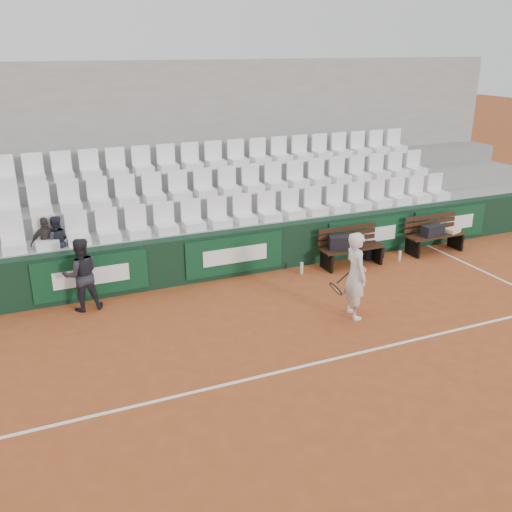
{
  "coord_description": "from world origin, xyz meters",
  "views": [
    {
      "loc": [
        -4.32,
        -6.85,
        4.76
      ],
      "look_at": [
        -0.32,
        2.4,
        1.0
      ],
      "focal_mm": 40.0,
      "sensor_mm": 36.0,
      "label": 1
    }
  ],
  "objects_px": {
    "ball_kid": "(81,275)",
    "spectator_c": "(54,220)",
    "bench_right": "(434,243)",
    "bench_left": "(352,256)",
    "spectator_b": "(44,221)",
    "sports_bag_right": "(433,230)",
    "water_bottle_far": "(400,256)",
    "water_bottle_near": "(302,268)",
    "sports_bag_left": "(344,242)",
    "sports_bag_ground": "(372,252)",
    "tennis_player": "(355,275)"
  },
  "relations": [
    {
      "from": "sports_bag_left",
      "to": "spectator_c",
      "type": "relative_size",
      "value": 0.65
    },
    {
      "from": "water_bottle_far",
      "to": "spectator_c",
      "type": "relative_size",
      "value": 0.22
    },
    {
      "from": "bench_left",
      "to": "spectator_b",
      "type": "relative_size",
      "value": 1.42
    },
    {
      "from": "bench_left",
      "to": "water_bottle_far",
      "type": "xyz_separation_m",
      "value": [
        1.21,
        -0.17,
        -0.11
      ]
    },
    {
      "from": "water_bottle_near",
      "to": "spectator_c",
      "type": "xyz_separation_m",
      "value": [
        -4.93,
        1.07,
        1.4
      ]
    },
    {
      "from": "spectator_c",
      "to": "bench_right",
      "type": "bearing_deg",
      "value": 175.09
    },
    {
      "from": "sports_bag_ground",
      "to": "water_bottle_far",
      "type": "height_order",
      "value": "sports_bag_ground"
    },
    {
      "from": "water_bottle_far",
      "to": "tennis_player",
      "type": "height_order",
      "value": "tennis_player"
    },
    {
      "from": "water_bottle_near",
      "to": "water_bottle_far",
      "type": "bearing_deg",
      "value": -4.1
    },
    {
      "from": "bench_right",
      "to": "spectator_c",
      "type": "distance_m",
      "value": 8.72
    },
    {
      "from": "sports_bag_left",
      "to": "ball_kid",
      "type": "xyz_separation_m",
      "value": [
        -5.68,
        0.09,
        0.11
      ]
    },
    {
      "from": "water_bottle_near",
      "to": "spectator_c",
      "type": "distance_m",
      "value": 5.24
    },
    {
      "from": "sports_bag_right",
      "to": "bench_left",
      "type": "bearing_deg",
      "value": 178.88
    },
    {
      "from": "ball_kid",
      "to": "spectator_c",
      "type": "xyz_separation_m",
      "value": [
        -0.31,
        1.0,
        0.82
      ]
    },
    {
      "from": "bench_left",
      "to": "water_bottle_near",
      "type": "height_order",
      "value": "bench_left"
    },
    {
      "from": "water_bottle_near",
      "to": "tennis_player",
      "type": "relative_size",
      "value": 0.16
    },
    {
      "from": "bench_left",
      "to": "spectator_c",
      "type": "xyz_separation_m",
      "value": [
        -6.21,
        1.08,
        1.31
      ]
    },
    {
      "from": "bench_left",
      "to": "spectator_b",
      "type": "height_order",
      "value": "spectator_b"
    },
    {
      "from": "bench_left",
      "to": "ball_kid",
      "type": "height_order",
      "value": "ball_kid"
    },
    {
      "from": "bench_left",
      "to": "sports_bag_left",
      "type": "height_order",
      "value": "sports_bag_left"
    },
    {
      "from": "water_bottle_far",
      "to": "spectator_b",
      "type": "distance_m",
      "value": 7.82
    },
    {
      "from": "bench_left",
      "to": "sports_bag_left",
      "type": "relative_size",
      "value": 2.16
    },
    {
      "from": "bench_left",
      "to": "spectator_b",
      "type": "xyz_separation_m",
      "value": [
        -6.39,
        1.08,
        1.3
      ]
    },
    {
      "from": "tennis_player",
      "to": "ball_kid",
      "type": "xyz_separation_m",
      "value": [
        -4.54,
        2.29,
        -0.11
      ]
    },
    {
      "from": "bench_right",
      "to": "tennis_player",
      "type": "bearing_deg",
      "value": -149.21
    },
    {
      "from": "water_bottle_near",
      "to": "sports_bag_left",
      "type": "bearing_deg",
      "value": -0.99
    },
    {
      "from": "bench_left",
      "to": "ball_kid",
      "type": "xyz_separation_m",
      "value": [
        -5.9,
        0.07,
        0.48
      ]
    },
    {
      "from": "water_bottle_far",
      "to": "bench_right",
      "type": "bearing_deg",
      "value": 8.38
    },
    {
      "from": "spectator_b",
      "to": "bench_right",
      "type": "bearing_deg",
      "value": 171.89
    },
    {
      "from": "sports_bag_right",
      "to": "spectator_b",
      "type": "distance_m",
      "value": 8.73
    },
    {
      "from": "tennis_player",
      "to": "spectator_b",
      "type": "height_order",
      "value": "spectator_b"
    },
    {
      "from": "water_bottle_near",
      "to": "water_bottle_far",
      "type": "height_order",
      "value": "water_bottle_near"
    },
    {
      "from": "sports_bag_ground",
      "to": "water_bottle_near",
      "type": "relative_size",
      "value": 1.83
    },
    {
      "from": "bench_left",
      "to": "spectator_b",
      "type": "distance_m",
      "value": 6.61
    },
    {
      "from": "sports_bag_ground",
      "to": "water_bottle_near",
      "type": "height_order",
      "value": "sports_bag_ground"
    },
    {
      "from": "sports_bag_ground",
      "to": "tennis_player",
      "type": "relative_size",
      "value": 0.3
    },
    {
      "from": "sports_bag_left",
      "to": "tennis_player",
      "type": "bearing_deg",
      "value": -117.32
    },
    {
      "from": "bench_left",
      "to": "water_bottle_far",
      "type": "relative_size",
      "value": 6.31
    },
    {
      "from": "sports_bag_right",
      "to": "water_bottle_far",
      "type": "xyz_separation_m",
      "value": [
        -1.01,
        -0.13,
        -0.46
      ]
    },
    {
      "from": "bench_right",
      "to": "ball_kid",
      "type": "distance_m",
      "value": 8.26
    },
    {
      "from": "sports_bag_left",
      "to": "sports_bag_right",
      "type": "relative_size",
      "value": 1.26
    },
    {
      "from": "sports_bag_right",
      "to": "spectator_c",
      "type": "height_order",
      "value": "spectator_c"
    },
    {
      "from": "bench_right",
      "to": "spectator_c",
      "type": "relative_size",
      "value": 1.41
    },
    {
      "from": "spectator_b",
      "to": "water_bottle_far",
      "type": "bearing_deg",
      "value": 169.6
    },
    {
      "from": "tennis_player",
      "to": "water_bottle_far",
      "type": "bearing_deg",
      "value": 38.48
    },
    {
      "from": "sports_bag_left",
      "to": "tennis_player",
      "type": "relative_size",
      "value": 0.42
    },
    {
      "from": "bench_right",
      "to": "water_bottle_far",
      "type": "distance_m",
      "value": 1.16
    },
    {
      "from": "sports_bag_left",
      "to": "water_bottle_near",
      "type": "relative_size",
      "value": 2.59
    },
    {
      "from": "ball_kid",
      "to": "spectator_c",
      "type": "relative_size",
      "value": 1.34
    },
    {
      "from": "water_bottle_far",
      "to": "sports_bag_left",
      "type": "bearing_deg",
      "value": 173.63
    }
  ]
}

